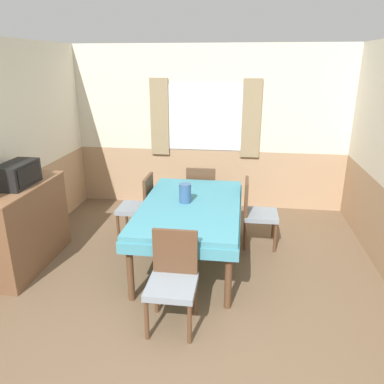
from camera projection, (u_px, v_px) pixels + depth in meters
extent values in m
plane|color=brown|center=(162.00, 378.00, 2.92)|extent=(16.00, 16.00, 0.00)
cube|color=silver|center=(210.00, 99.00, 5.89)|extent=(4.78, 0.05, 1.65)
cube|color=tan|center=(209.00, 178.00, 6.32)|extent=(4.78, 0.05, 0.95)
cube|color=white|center=(205.00, 118.00, 5.96)|extent=(1.29, 0.01, 1.03)
cube|color=#998460|center=(160.00, 117.00, 6.04)|extent=(0.30, 0.03, 1.22)
cube|color=#998460|center=(251.00, 119.00, 5.85)|extent=(0.30, 0.03, 1.22)
cube|color=silver|center=(7.00, 112.00, 4.38)|extent=(0.05, 4.18, 1.65)
cube|color=tan|center=(24.00, 214.00, 4.82)|extent=(0.05, 4.18, 0.95)
cube|color=teal|center=(191.00, 206.00, 4.41)|extent=(1.15, 1.91, 0.06)
cube|color=teal|center=(191.00, 213.00, 4.44)|extent=(1.18, 1.94, 0.12)
cylinder|color=brown|center=(130.00, 270.00, 3.78)|extent=(0.07, 0.07, 0.69)
cylinder|color=brown|center=(228.00, 277.00, 3.65)|extent=(0.07, 0.07, 0.69)
cylinder|color=brown|center=(165.00, 207.00, 5.42)|extent=(0.07, 0.07, 0.69)
cylinder|color=brown|center=(234.00, 210.00, 5.29)|extent=(0.07, 0.07, 0.69)
cylinder|color=brown|center=(190.00, 324.00, 3.23)|extent=(0.04, 0.04, 0.40)
cylinder|color=brown|center=(147.00, 320.00, 3.27)|extent=(0.04, 0.04, 0.40)
cylinder|color=brown|center=(195.00, 298.00, 3.58)|extent=(0.04, 0.04, 0.40)
cylinder|color=brown|center=(156.00, 295.00, 3.63)|extent=(0.04, 0.04, 0.40)
cube|color=gray|center=(172.00, 287.00, 3.35)|extent=(0.44, 0.44, 0.06)
cube|color=brown|center=(175.00, 251.00, 3.46)|extent=(0.42, 0.04, 0.44)
cylinder|color=brown|center=(273.00, 226.00, 5.15)|extent=(0.04, 0.04, 0.40)
cylinder|color=brown|center=(275.00, 238.00, 4.79)|extent=(0.04, 0.04, 0.40)
cylinder|color=brown|center=(245.00, 224.00, 5.20)|extent=(0.04, 0.04, 0.40)
cylinder|color=brown|center=(245.00, 236.00, 4.84)|extent=(0.04, 0.04, 0.40)
cube|color=gray|center=(261.00, 215.00, 4.92)|extent=(0.44, 0.44, 0.06)
cube|color=brown|center=(246.00, 196.00, 4.86)|extent=(0.04, 0.42, 0.44)
cylinder|color=brown|center=(191.00, 204.00, 5.94)|extent=(0.04, 0.04, 0.40)
cylinder|color=brown|center=(215.00, 205.00, 5.89)|extent=(0.04, 0.04, 0.40)
cylinder|color=brown|center=(188.00, 213.00, 5.58)|extent=(0.04, 0.04, 0.40)
cylinder|color=brown|center=(213.00, 214.00, 5.54)|extent=(0.04, 0.04, 0.40)
cube|color=gray|center=(202.00, 195.00, 5.66)|extent=(0.44, 0.44, 0.06)
cube|color=brown|center=(201.00, 183.00, 5.39)|extent=(0.42, 0.04, 0.44)
cylinder|color=brown|center=(118.00, 229.00, 5.06)|extent=(0.04, 0.04, 0.40)
cylinder|color=brown|center=(127.00, 218.00, 5.41)|extent=(0.04, 0.04, 0.40)
cylinder|color=brown|center=(146.00, 230.00, 5.01)|extent=(0.04, 0.04, 0.40)
cylinder|color=brown|center=(152.00, 219.00, 5.37)|extent=(0.04, 0.04, 0.40)
cube|color=gray|center=(135.00, 208.00, 5.14)|extent=(0.44, 0.44, 0.06)
cube|color=brown|center=(148.00, 192.00, 5.03)|extent=(0.04, 0.42, 0.44)
cube|color=brown|center=(25.00, 226.00, 4.40)|extent=(0.44, 1.29, 1.00)
cube|color=#8C5F3F|center=(19.00, 187.00, 4.23)|extent=(0.46, 1.31, 0.02)
cube|color=black|center=(17.00, 174.00, 4.19)|extent=(0.28, 0.53, 0.27)
cube|color=black|center=(29.00, 174.00, 4.17)|extent=(0.01, 0.44, 0.20)
cylinder|color=#335684|center=(185.00, 193.00, 4.42)|extent=(0.14, 0.14, 0.23)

